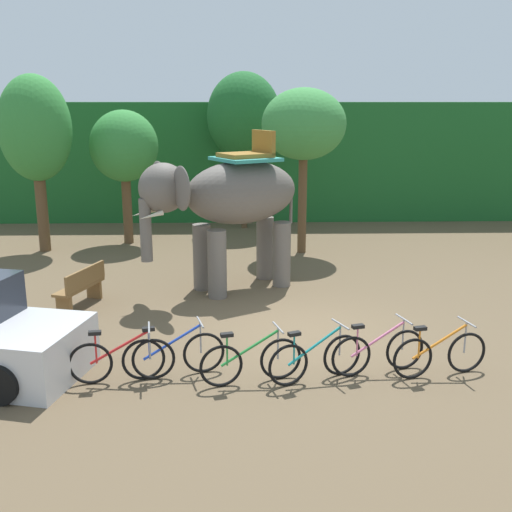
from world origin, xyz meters
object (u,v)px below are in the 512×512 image
(bike_red, at_px, (122,360))
(bike_pink, at_px, (378,351))
(tree_far_right, at_px, (244,117))
(bike_teal, at_px, (315,358))
(bike_blue, at_px, (174,354))
(wooden_bench, at_px, (82,286))
(tree_right, at_px, (304,125))
(tree_center, at_px, (124,147))
(tree_center_right, at_px, (35,130))
(elephant, at_px, (230,200))
(bike_green, at_px, (251,361))
(bike_orange, at_px, (440,354))

(bike_red, height_order, bike_pink, same)
(tree_far_right, xyz_separation_m, bike_teal, (1.06, -12.47, -3.55))
(bike_blue, distance_m, wooden_bench, 4.35)
(tree_right, distance_m, bike_pink, 9.14)
(wooden_bench, bearing_deg, tree_far_right, 66.97)
(tree_center, height_order, wooden_bench, tree_center)
(tree_center_right, bearing_deg, bike_blue, -61.37)
(tree_center, xyz_separation_m, elephant, (3.36, -5.10, -0.85))
(tree_far_right, bearing_deg, bike_pink, -80.04)
(bike_teal, bearing_deg, tree_far_right, 94.87)
(bike_teal, relative_size, wooden_bench, 1.03)
(tree_far_right, distance_m, bike_green, 13.03)
(tree_center, relative_size, bike_pink, 2.53)
(bike_green, xyz_separation_m, bike_pink, (2.13, 0.32, 0.00))
(bike_red, xyz_separation_m, bike_blue, (0.82, 0.19, 0.00))
(bike_blue, distance_m, bike_pink, 3.41)
(tree_far_right, height_order, wooden_bench, tree_far_right)
(tree_center_right, height_order, bike_blue, tree_center_right)
(tree_center, xyz_separation_m, wooden_bench, (0.08, -6.30, -2.58))
(tree_center_right, distance_m, bike_red, 10.47)
(tree_far_right, bearing_deg, wooden_bench, -113.03)
(bike_blue, height_order, wooden_bench, bike_blue)
(tree_center, distance_m, bike_blue, 10.57)
(bike_red, bearing_deg, tree_center_right, 113.97)
(tree_center, xyz_separation_m, bike_blue, (2.49, -9.92, -2.67))
(tree_right, height_order, bike_blue, tree_right)
(tree_center, relative_size, bike_green, 2.52)
(tree_center, height_order, bike_blue, tree_center)
(bike_teal, bearing_deg, wooden_bench, 141.01)
(bike_blue, xyz_separation_m, wooden_bench, (-2.41, 3.62, 0.09))
(bike_pink, distance_m, bike_orange, 1.01)
(bike_teal, bearing_deg, bike_green, -176.43)
(bike_pink, bearing_deg, bike_green, -171.49)
(bike_orange, bearing_deg, tree_center, 124.56)
(elephant, xyz_separation_m, wooden_bench, (-3.28, -1.20, -1.72))
(tree_far_right, relative_size, bike_green, 3.27)
(bike_blue, relative_size, bike_green, 1.00)
(tree_center, relative_size, elephant, 1.03)
(elephant, relative_size, bike_green, 2.44)
(elephant, xyz_separation_m, bike_teal, (1.46, -5.03, -1.82))
(tree_right, height_order, bike_orange, tree_right)
(tree_center_right, distance_m, tree_right, 7.84)
(elephant, bearing_deg, bike_orange, -54.22)
(bike_orange, bearing_deg, bike_red, -178.99)
(bike_green, bearing_deg, wooden_bench, 133.39)
(tree_far_right, relative_size, bike_red, 3.21)
(bike_orange, bearing_deg, tree_center_right, 135.82)
(tree_far_right, xyz_separation_m, bike_orange, (3.14, -12.35, -3.55))
(tree_center_right, relative_size, bike_orange, 3.11)
(tree_center_right, height_order, wooden_bench, tree_center_right)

